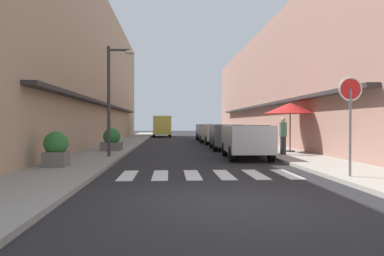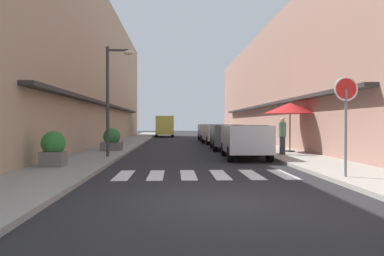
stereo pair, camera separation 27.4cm
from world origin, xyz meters
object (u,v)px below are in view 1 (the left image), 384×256
cafe_umbrella (290,108)px  planter_corner (56,149)px  street_lamp (114,88)px  parked_car_far (215,132)px  round_street_sign (350,100)px  parked_car_near (246,138)px  parked_car_mid (227,134)px  delivery_van (162,124)px  pedestrian_walking_near (283,135)px  parked_car_distant (207,130)px  planter_midblock (112,140)px

cafe_umbrella → planter_corner: size_ratio=2.28×
street_lamp → cafe_umbrella: 8.76m
parked_car_far → round_street_sign: round_street_sign is taller
parked_car_near → planter_corner: (-7.08, -3.49, -0.22)m
parked_car_mid → cafe_umbrella: bearing=-49.2°
parked_car_near → parked_car_far: same height
round_street_sign → cafe_umbrella: bearing=82.1°
parked_car_far → delivery_van: delivery_van is taller
parked_car_near → parked_car_mid: bearing=90.0°
street_lamp → pedestrian_walking_near: 7.86m
parked_car_distant → planter_corner: size_ratio=3.66×
planter_corner → planter_midblock: (0.72, 7.31, -0.06)m
planter_corner → parked_car_near: bearing=26.2°
planter_midblock → street_lamp: bearing=-80.0°
parked_car_near → pedestrian_walking_near: pedestrian_walking_near is taller
delivery_van → parked_car_far: bearing=-74.8°
parked_car_far → cafe_umbrella: cafe_umbrella is taller
parked_car_far → pedestrian_walking_near: pedestrian_walking_near is taller
planter_corner → street_lamp: bearing=69.8°
street_lamp → parked_car_distant: bearing=71.1°
parked_car_mid → cafe_umbrella: size_ratio=1.65×
parked_car_distant → round_street_sign: (1.51, -23.21, 1.24)m
delivery_van → pedestrian_walking_near: delivery_van is taller
parked_car_distant → cafe_umbrella: size_ratio=1.60×
parked_car_near → round_street_sign: bearing=-76.6°
planter_corner → round_street_sign: bearing=-18.4°
parked_car_distant → street_lamp: 17.77m
parked_car_near → cafe_umbrella: bearing=41.5°
parked_car_far → parked_car_distant: bearing=90.0°
parked_car_mid → cafe_umbrella: 4.37m
round_street_sign → street_lamp: size_ratio=0.56×
cafe_umbrella → planter_midblock: bearing=171.1°
parked_car_distant → planter_corner: bearing=-109.2°
planter_corner → pedestrian_walking_near: (8.93, 4.20, 0.31)m
parked_car_mid → delivery_van: (-4.21, 21.34, 0.48)m
planter_corner → cafe_umbrella: bearing=31.0°
cafe_umbrella → pedestrian_walking_near: bearing=-117.3°
parked_car_mid → delivery_van: bearing=101.2°
parked_car_near → parked_car_distant: bearing=90.0°
round_street_sign → pedestrian_walking_near: 7.16m
parked_car_mid → pedestrian_walking_near: (1.85, -4.82, 0.09)m
parked_car_near → parked_car_distant: same height
parked_car_distant → cafe_umbrella: (2.71, -14.47, 1.37)m
parked_car_near → pedestrian_walking_near: (1.85, 0.72, 0.09)m
parked_car_near → planter_corner: size_ratio=3.53×
parked_car_distant → pedestrian_walking_near: 16.26m
parked_car_far → parked_car_distant: 5.51m
round_street_sign → planter_corner: bearing=161.6°
parked_car_distant → delivery_van: (-4.21, 10.00, 0.48)m
cafe_umbrella → parked_car_mid: bearing=130.8°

